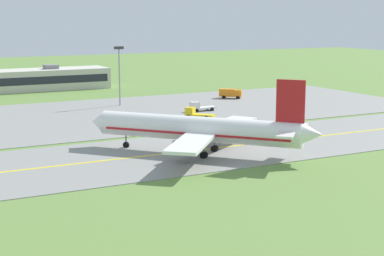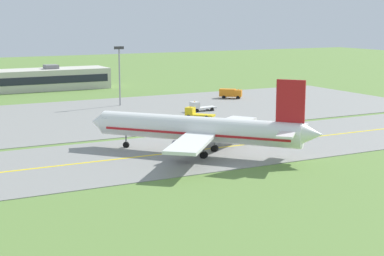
{
  "view_description": "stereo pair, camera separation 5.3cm",
  "coord_description": "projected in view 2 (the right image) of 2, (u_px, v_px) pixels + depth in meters",
  "views": [
    {
      "loc": [
        -44.06,
        -88.54,
        22.28
      ],
      "look_at": [
        2.17,
        -0.37,
        4.0
      ],
      "focal_mm": 57.74,
      "sensor_mm": 36.0,
      "label": 1
    },
    {
      "loc": [
        -44.02,
        -88.56,
        22.28
      ],
      "look_at": [
        2.17,
        -0.37,
        4.0
      ],
      "focal_mm": 57.74,
      "sensor_mm": 36.0,
      "label": 2
    }
  ],
  "objects": [
    {
      "name": "service_truck_baggage",
      "position": [
        230.0,
        93.0,
        166.51
      ],
      "size": [
        5.9,
        5.45,
        2.6
      ],
      "color": "orange",
      "rests_on": "ground"
    },
    {
      "name": "service_truck_catering",
      "position": [
        199.0,
        107.0,
        143.92
      ],
      "size": [
        6.5,
        2.62,
        2.59
      ],
      "color": "silver",
      "rests_on": "ground"
    },
    {
      "name": "taxiway_strip",
      "position": [
        179.0,
        152.0,
        101.26
      ],
      "size": [
        240.0,
        28.0,
        0.1
      ],
      "primitive_type": "cube",
      "color": "gray",
      "rests_on": "ground"
    },
    {
      "name": "ground_plane",
      "position": [
        179.0,
        153.0,
        101.27
      ],
      "size": [
        500.0,
        500.0,
        0.0
      ],
      "primitive_type": "plane",
      "color": "olive"
    },
    {
      "name": "terminal_building",
      "position": [
        14.0,
        81.0,
        182.22
      ],
      "size": [
        56.49,
        12.1,
        7.42
      ],
      "color": "beige",
      "rests_on": "ground"
    },
    {
      "name": "taxiway_centreline",
      "position": [
        179.0,
        152.0,
        101.25
      ],
      "size": [
        220.0,
        0.6,
        0.01
      ],
      "primitive_type": "cube",
      "color": "yellow",
      "rests_on": "taxiway_strip"
    },
    {
      "name": "service_truck_fuel",
      "position": [
        196.0,
        113.0,
        134.6
      ],
      "size": [
        5.8,
        6.13,
        2.59
      ],
      "color": "yellow",
      "rests_on": "ground"
    },
    {
      "name": "apron_light_mast",
      "position": [
        119.0,
        68.0,
        152.01
      ],
      "size": [
        2.4,
        0.5,
        14.7
      ],
      "color": "gray",
      "rests_on": "ground"
    },
    {
      "name": "airplane_lead",
      "position": [
        201.0,
        129.0,
        99.28
      ],
      "size": [
        29.86,
        32.47,
        12.7
      ],
      "color": "white",
      "rests_on": "ground"
    },
    {
      "name": "apron_pad",
      "position": [
        137.0,
        113.0,
        142.42
      ],
      "size": [
        140.0,
        52.0,
        0.1
      ],
      "primitive_type": "cube",
      "color": "gray",
      "rests_on": "ground"
    }
  ]
}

